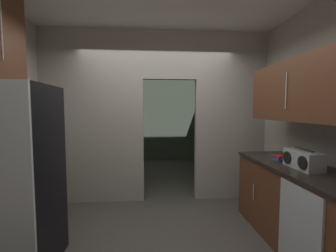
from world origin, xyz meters
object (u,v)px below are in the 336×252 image
object	(u,v)px
dishwasher	(298,233)
book_stack	(279,158)
boombox	(303,160)
refrigerator	(8,179)

from	to	relation	value
dishwasher	book_stack	world-z (taller)	book_stack
boombox	book_stack	world-z (taller)	boombox
refrigerator	book_stack	bearing A→B (deg)	8.37
dishwasher	book_stack	distance (m)	0.97
boombox	dishwasher	bearing A→B (deg)	-127.47
book_stack	refrigerator	bearing A→B (deg)	-171.63
dishwasher	boombox	xyz separation A→B (m)	(0.29, 0.38, 0.58)
dishwasher	boombox	distance (m)	0.75
refrigerator	dishwasher	world-z (taller)	refrigerator
dishwasher	boombox	bearing A→B (deg)	52.53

